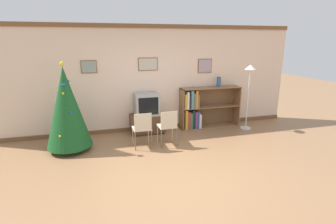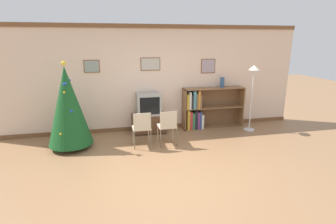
{
  "view_description": "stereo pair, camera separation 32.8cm",
  "coord_description": "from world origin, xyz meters",
  "views": [
    {
      "loc": [
        -1.3,
        -4.09,
        2.31
      ],
      "look_at": [
        0.22,
        1.36,
        0.76
      ],
      "focal_mm": 28.0,
      "sensor_mm": 36.0,
      "label": 1
    },
    {
      "loc": [
        -0.99,
        -4.17,
        2.31
      ],
      "look_at": [
        0.22,
        1.36,
        0.76
      ],
      "focal_mm": 28.0,
      "sensor_mm": 36.0,
      "label": 2
    }
  ],
  "objects": [
    {
      "name": "ground_plane",
      "position": [
        0.0,
        0.0,
        0.0
      ],
      "size": [
        24.0,
        24.0,
        0.0
      ],
      "primitive_type": "plane",
      "color": "#936B47"
    },
    {
      "name": "wall_back",
      "position": [
        0.0,
        2.52,
        1.35
      ],
      "size": [
        8.05,
        0.11,
        2.7
      ],
      "color": "beige",
      "rests_on": "ground_plane"
    },
    {
      "name": "christmas_tree",
      "position": [
        -1.92,
        1.6,
        0.95
      ],
      "size": [
        0.94,
        0.94,
        1.91
      ],
      "color": "maroon",
      "rests_on": "ground_plane"
    },
    {
      "name": "tv_console",
      "position": [
        -0.09,
        2.21,
        0.25
      ],
      "size": [
        0.85,
        0.47,
        0.49
      ],
      "color": "#412A1A",
      "rests_on": "ground_plane"
    },
    {
      "name": "television",
      "position": [
        -0.09,
        2.21,
        0.76
      ],
      "size": [
        0.6,
        0.46,
        0.55
      ],
      "color": "#9E9E99",
      "rests_on": "tv_console"
    },
    {
      "name": "folding_chair_left",
      "position": [
        -0.38,
        1.26,
        0.47
      ],
      "size": [
        0.4,
        0.4,
        0.82
      ],
      "color": "beige",
      "rests_on": "ground_plane"
    },
    {
      "name": "folding_chair_right",
      "position": [
        0.19,
        1.26,
        0.47
      ],
      "size": [
        0.4,
        0.4,
        0.82
      ],
      "color": "beige",
      "rests_on": "ground_plane"
    },
    {
      "name": "bookshelf",
      "position": [
        1.35,
        2.28,
        0.52
      ],
      "size": [
        1.65,
        0.36,
        1.09
      ],
      "color": "olive",
      "rests_on": "ground_plane"
    },
    {
      "name": "vase",
      "position": [
        1.92,
        2.32,
        1.23
      ],
      "size": [
        0.11,
        0.11,
        0.27
      ],
      "color": "#335684",
      "rests_on": "bookshelf"
    },
    {
      "name": "standing_lamp",
      "position": [
        2.54,
        1.84,
        1.32
      ],
      "size": [
        0.28,
        0.28,
        1.71
      ],
      "color": "silver",
      "rests_on": "ground_plane"
    }
  ]
}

